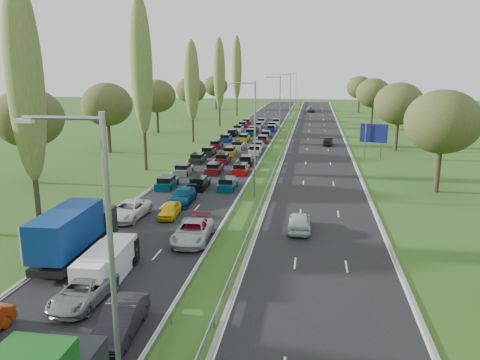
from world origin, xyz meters
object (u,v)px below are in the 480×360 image
at_px(near_car_2, 129,210).
at_px(direction_sign, 374,135).
at_px(blue_lorry, 74,232).
at_px(info_sign, 74,212).
at_px(white_van_rear, 103,266).
at_px(white_van_front, 112,260).

distance_m(near_car_2, direction_sign, 42.10).
bearing_deg(direction_sign, blue_lorry, -120.58).
relative_size(info_sign, direction_sign, 0.40).
relative_size(near_car_2, direction_sign, 1.08).
distance_m(blue_lorry, white_van_rear, 4.76).
xyz_separation_m(near_car_2, white_van_rear, (3.27, -12.37, 0.21)).
bearing_deg(direction_sign, near_car_2, -126.76).
bearing_deg(near_car_2, white_van_rear, -71.95).
relative_size(blue_lorry, direction_sign, 1.73).
height_order(near_car_2, blue_lorry, blue_lorry).
bearing_deg(white_van_front, info_sign, 126.84).
distance_m(white_van_front, white_van_rear, 1.00).
distance_m(near_car_2, blue_lorry, 9.35).
height_order(white_van_front, direction_sign, direction_sign).
height_order(blue_lorry, direction_sign, direction_sign).
relative_size(blue_lorry, info_sign, 4.28).
height_order(blue_lorry, info_sign, blue_lorry).
xyz_separation_m(near_car_2, info_sign, (-3.66, -2.93, 0.57)).
relative_size(near_car_2, info_sign, 2.67).
relative_size(white_van_front, direction_sign, 0.98).
bearing_deg(info_sign, direction_sign, 51.78).
bearing_deg(white_van_rear, near_car_2, 102.55).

